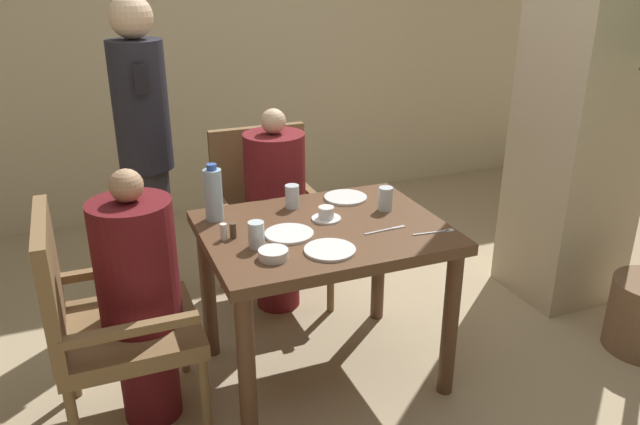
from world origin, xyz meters
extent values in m
plane|color=tan|center=(0.00, 0.00, 0.00)|extent=(16.00, 16.00, 0.00)
cube|color=beige|center=(0.00, 2.30, 1.40)|extent=(8.00, 0.06, 2.80)
cube|color=#BCAD8E|center=(1.58, 0.23, 1.35)|extent=(0.52, 0.52, 2.70)
cube|color=brown|center=(0.00, 0.00, 0.72)|extent=(1.03, 0.80, 0.05)
cylinder|color=brown|center=(-0.45, -0.34, 0.35)|extent=(0.07, 0.07, 0.70)
cylinder|color=brown|center=(0.45, -0.34, 0.35)|extent=(0.07, 0.07, 0.70)
cylinder|color=brown|center=(-0.45, 0.34, 0.35)|extent=(0.07, 0.07, 0.70)
cylinder|color=brown|center=(0.45, 0.34, 0.35)|extent=(0.07, 0.07, 0.70)
cube|color=brown|center=(-0.85, 0.00, 0.43)|extent=(0.55, 0.55, 0.07)
cube|color=brown|center=(-1.10, 0.00, 0.71)|extent=(0.05, 0.55, 0.49)
cube|color=brown|center=(-0.85, 0.25, 0.58)|extent=(0.49, 0.04, 0.04)
cube|color=brown|center=(-0.85, -0.25, 0.58)|extent=(0.49, 0.04, 0.04)
cylinder|color=brown|center=(-0.60, 0.24, 0.20)|extent=(0.04, 0.04, 0.39)
cylinder|color=brown|center=(-0.60, -0.24, 0.20)|extent=(0.04, 0.04, 0.39)
cylinder|color=brown|center=(-1.09, 0.24, 0.20)|extent=(0.04, 0.04, 0.39)
cylinder|color=#5B1419|center=(-0.79, 0.00, 0.23)|extent=(0.24, 0.24, 0.46)
cylinder|color=#5B1419|center=(-0.79, 0.00, 0.72)|extent=(0.32, 0.32, 0.51)
sphere|color=tan|center=(-0.79, 0.00, 1.04)|extent=(0.13, 0.13, 0.13)
cube|color=brown|center=(0.00, 0.73, 0.43)|extent=(0.55, 0.55, 0.07)
cube|color=brown|center=(0.00, 0.99, 0.71)|extent=(0.55, 0.05, 0.49)
cube|color=brown|center=(0.25, 0.73, 0.58)|extent=(0.04, 0.49, 0.04)
cube|color=brown|center=(-0.25, 0.73, 0.58)|extent=(0.04, 0.49, 0.04)
cylinder|color=brown|center=(0.24, 0.49, 0.20)|extent=(0.04, 0.04, 0.39)
cylinder|color=brown|center=(-0.24, 0.49, 0.20)|extent=(0.04, 0.04, 0.39)
cylinder|color=brown|center=(0.24, 0.98, 0.20)|extent=(0.04, 0.04, 0.39)
cylinder|color=brown|center=(-0.24, 0.98, 0.20)|extent=(0.04, 0.04, 0.39)
cylinder|color=maroon|center=(0.00, 0.67, 0.23)|extent=(0.24, 0.24, 0.46)
cylinder|color=maroon|center=(0.00, 0.67, 0.73)|extent=(0.32, 0.32, 0.53)
sphere|color=beige|center=(0.00, 0.67, 1.05)|extent=(0.13, 0.13, 0.13)
cylinder|color=#2D2D33|center=(-0.61, 1.01, 0.39)|extent=(0.22, 0.22, 0.78)
cylinder|color=#23232D|center=(-0.61, 1.01, 1.11)|extent=(0.28, 0.28, 0.66)
sphere|color=beige|center=(-0.61, 1.01, 1.55)|extent=(0.22, 0.22, 0.22)
cube|color=black|center=(-0.61, 0.84, 1.28)|extent=(0.07, 0.01, 0.14)
cylinder|color=white|center=(-0.07, -0.24, 0.75)|extent=(0.21, 0.21, 0.01)
cylinder|color=white|center=(-0.17, -0.03, 0.75)|extent=(0.21, 0.21, 0.01)
cylinder|color=white|center=(0.22, 0.27, 0.75)|extent=(0.21, 0.21, 0.01)
cylinder|color=white|center=(0.04, 0.07, 0.75)|extent=(0.13, 0.13, 0.01)
cylinder|color=white|center=(0.04, 0.07, 0.78)|extent=(0.07, 0.07, 0.05)
cylinder|color=white|center=(-0.29, -0.21, 0.77)|extent=(0.12, 0.12, 0.04)
cylinder|color=#A3C6DB|center=(-0.41, 0.25, 0.86)|extent=(0.08, 0.08, 0.23)
cylinder|color=#3359B2|center=(-0.41, 0.25, 0.99)|extent=(0.04, 0.04, 0.03)
cylinder|color=silver|center=(-0.05, 0.26, 0.80)|extent=(0.07, 0.07, 0.11)
cylinder|color=silver|center=(-0.33, -0.09, 0.80)|extent=(0.07, 0.07, 0.11)
cylinder|color=silver|center=(0.34, 0.07, 0.80)|extent=(0.07, 0.07, 0.11)
cylinder|color=white|center=(-0.43, 0.03, 0.78)|extent=(0.03, 0.03, 0.07)
cylinder|color=#4C3D2D|center=(-0.39, 0.03, 0.78)|extent=(0.03, 0.03, 0.07)
cube|color=silver|center=(0.39, -0.23, 0.75)|extent=(0.17, 0.03, 0.00)
cube|color=silver|center=(0.48, -0.24, 0.75)|extent=(0.04, 0.03, 0.00)
cube|color=silver|center=(0.21, -0.14, 0.75)|extent=(0.17, 0.02, 0.00)
cube|color=silver|center=(0.29, -0.13, 0.75)|extent=(0.06, 0.02, 0.00)
camera|label=1|loc=(-0.93, -2.28, 1.82)|focal=35.00mm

